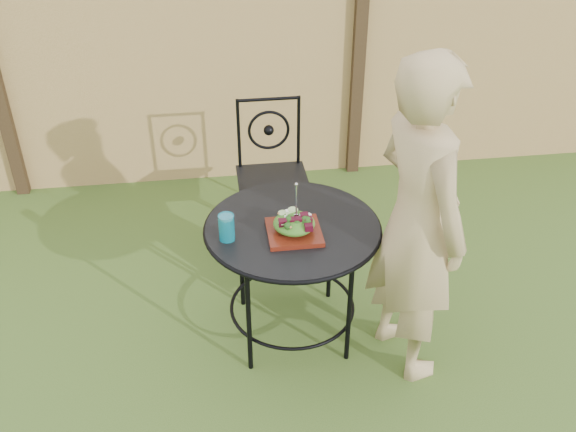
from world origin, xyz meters
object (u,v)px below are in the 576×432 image
at_px(diner, 417,223).
at_px(patio_chair, 272,170).
at_px(patio_table, 292,247).
at_px(salad_plate, 294,232).

bearing_deg(diner, patio_chair, 7.26).
bearing_deg(patio_chair, patio_table, -90.29).
bearing_deg(patio_chair, salad_plate, -90.47).
xyz_separation_m(patio_table, salad_plate, (-0.00, -0.08, 0.15)).
xyz_separation_m(patio_table, patio_chair, (0.01, 0.99, -0.08)).
xyz_separation_m(patio_table, diner, (0.57, -0.26, 0.27)).
distance_m(patio_table, salad_plate, 0.17).
bearing_deg(patio_table, diner, -24.55).
bearing_deg(salad_plate, patio_chair, 89.53).
bearing_deg(diner, patio_table, 48.40).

